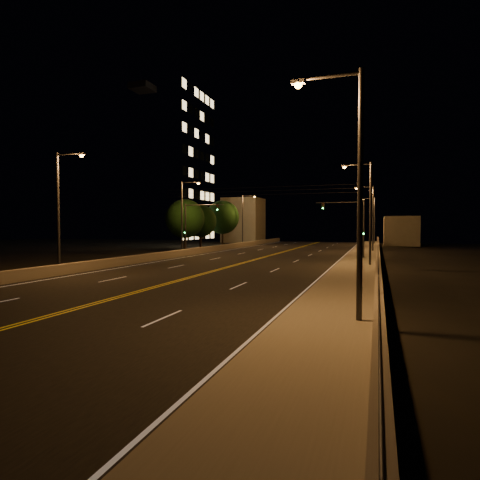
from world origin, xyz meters
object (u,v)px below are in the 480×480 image
(streetlight_6, at_px, (244,217))
(tree_0, at_px, (185,219))
(traffic_signal_right, at_px, (354,222))
(streetlight_5, at_px, (184,213))
(streetlight_2, at_px, (371,214))
(streetlight_4, at_px, (61,204))
(building_tower, at_px, (143,168))
(traffic_signal_left, at_px, (193,223))
(streetlight_0, at_px, (352,180))
(tree_2, at_px, (222,217))
(streetlight_3, at_px, (373,218))
(streetlight_1, at_px, (367,207))
(tree_1, at_px, (200,221))

(streetlight_6, distance_m, tree_0, 16.99)
(traffic_signal_right, bearing_deg, streetlight_5, -179.63)
(streetlight_2, bearing_deg, streetlight_6, 153.90)
(streetlight_4, distance_m, building_tower, 49.53)
(streetlight_6, distance_m, traffic_signal_left, 23.10)
(streetlight_0, xyz_separation_m, streetlight_6, (-21.44, 52.48, 0.00))
(streetlight_5, relative_size, building_tower, 0.29)
(streetlight_5, xyz_separation_m, traffic_signal_left, (1.10, 0.13, -1.24))
(building_tower, bearing_deg, tree_2, 0.03)
(tree_2, bearing_deg, traffic_signal_left, -77.00)
(tree_2, bearing_deg, streetlight_6, -9.04)
(streetlight_6, bearing_deg, streetlight_4, -90.00)
(traffic_signal_left, bearing_deg, streetlight_4, -93.12)
(streetlight_0, xyz_separation_m, streetlight_2, (0.00, 41.98, 0.00))
(tree_2, bearing_deg, streetlight_0, -64.10)
(streetlight_4, relative_size, streetlight_6, 1.00)
(streetlight_6, height_order, building_tower, building_tower)
(streetlight_2, xyz_separation_m, tree_2, (-25.82, 11.20, -0.03))
(streetlight_3, height_order, tree_0, streetlight_3)
(streetlight_4, bearing_deg, streetlight_5, 90.00)
(streetlight_1, height_order, streetlight_3, same)
(streetlight_5, relative_size, traffic_signal_right, 1.43)
(traffic_signal_left, bearing_deg, streetlight_1, -21.55)
(streetlight_6, relative_size, tree_2, 1.10)
(streetlight_5, bearing_deg, streetlight_0, -53.82)
(traffic_signal_right, xyz_separation_m, tree_0, (-23.07, 6.34, 0.66))
(tree_1, bearing_deg, traffic_signal_left, -68.79)
(streetlight_2, xyz_separation_m, tree_0, (-24.56, -6.19, -0.58))
(streetlight_1, distance_m, streetlight_6, 37.75)
(streetlight_5, height_order, tree_0, streetlight_5)
(building_tower, height_order, tree_0, building_tower)
(streetlight_1, bearing_deg, traffic_signal_right, 100.54)
(streetlight_0, height_order, tree_0, streetlight_0)
(streetlight_6, bearing_deg, streetlight_5, -90.00)
(streetlight_1, relative_size, streetlight_2, 1.00)
(building_tower, bearing_deg, streetlight_3, 16.99)
(streetlight_5, relative_size, streetlight_6, 1.00)
(tree_0, bearing_deg, tree_2, 94.15)
(streetlight_4, bearing_deg, traffic_signal_right, 45.26)
(streetlight_1, xyz_separation_m, tree_2, (-25.82, 31.77, -0.03))
(streetlight_5, height_order, streetlight_6, same)
(streetlight_2, relative_size, tree_2, 1.10)
(tree_0, bearing_deg, streetlight_6, 79.40)
(streetlight_0, height_order, streetlight_2, same)
(traffic_signal_right, bearing_deg, traffic_signal_left, 180.00)
(streetlight_0, distance_m, streetlight_3, 66.11)
(streetlight_0, xyz_separation_m, tree_1, (-26.00, 44.02, -0.83))
(traffic_signal_left, height_order, building_tower, building_tower)
(streetlight_5, distance_m, building_tower, 33.16)
(tree_0, relative_size, tree_2, 0.89)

